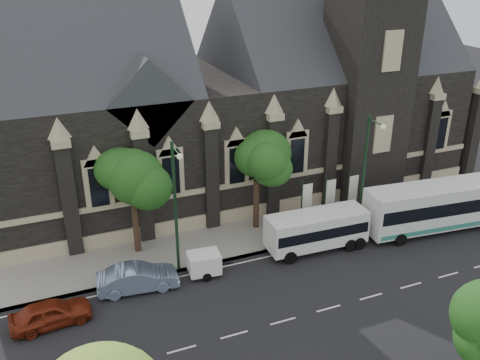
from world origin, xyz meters
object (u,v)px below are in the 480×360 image
banner_flag_center (328,196)px  box_trailer (204,263)px  street_lamp_near (366,168)px  banner_flag_left (305,201)px  tour_coach (445,205)px  shuttle_bus (317,229)px  banner_flag_right (351,192)px  tree_walk_right (258,155)px  sedan (138,278)px  tree_walk_left (134,175)px  car_far_red (51,313)px  street_lamp_mid (176,202)px

banner_flag_center → box_trailer: banner_flag_center is taller
street_lamp_near → banner_flag_center: bearing=131.9°
banner_flag_left → banner_flag_center: 2.00m
street_lamp_near → box_trailer: 13.34m
banner_flag_center → tour_coach: bearing=-26.7°
tour_coach → shuttle_bus: bearing=179.8°
banner_flag_left → banner_flag_right: bearing=0.0°
tree_walk_right → box_trailer: bearing=-141.9°
box_trailer → sedan: sedan is taller
tree_walk_left → banner_flag_center: (14.08, -1.70, -3.35)m
street_lamp_near → banner_flag_left: (-3.71, 1.91, -2.73)m
tour_coach → sedan: size_ratio=2.55×
car_far_red → sedan: bearing=-79.5°
tree_walk_right → banner_flag_right: bearing=-13.6°
street_lamp_mid → street_lamp_near: bearing=0.0°
tree_walk_left → shuttle_bus: tree_walk_left is taller
tour_coach → street_lamp_near: bearing=167.6°
box_trailer → street_lamp_near: bearing=10.2°
banner_flag_left → box_trailer: bearing=-162.2°
street_lamp_near → sedan: bearing=-177.0°
shuttle_bus → sedan: size_ratio=1.45×
banner_flag_center → tree_walk_left: bearing=173.1°
banner_flag_left → banner_flag_right: 4.00m
tour_coach → banner_flag_center: bearing=159.0°
banner_flag_left → car_far_red: 18.97m
tree_walk_right → street_lamp_mid: size_ratio=0.87×
tree_walk_right → box_trailer: 8.90m
banner_flag_left → shuttle_bus: 2.98m
box_trailer → car_far_red: 9.61m
banner_flag_right → sedan: banner_flag_right is taller
banner_flag_right → sedan: 17.51m
tree_walk_left → tour_coach: bearing=-14.3°
banner_flag_right → box_trailer: (-12.91, -2.86, -1.49)m
banner_flag_right → sedan: (-17.21, -2.80, -1.56)m
banner_flag_center → box_trailer: (-10.91, -2.86, -1.49)m
banner_flag_center → street_lamp_near: bearing=-48.1°
tree_walk_left → tour_coach: (21.79, -5.57, -3.76)m
banner_flag_center → box_trailer: size_ratio=1.33×
tour_coach → sedan: bearing=-177.0°
street_lamp_mid → box_trailer: (1.38, -0.96, -4.22)m
banner_flag_left → sedan: bearing=-168.0°
box_trailer → banner_flag_left: bearing=23.7°
tree_walk_right → banner_flag_center: tree_walk_right is taller
banner_flag_right → sedan: bearing=-170.8°
sedan → tour_coach: bearing=-86.7°
street_lamp_mid → car_far_red: (-8.13, -2.33, -4.35)m
box_trailer → shuttle_bus: bearing=6.2°
banner_flag_right → tree_walk_right: bearing=166.4°
tree_walk_left → sedan: bearing=-104.0°
banner_flag_right → shuttle_bus: 5.43m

